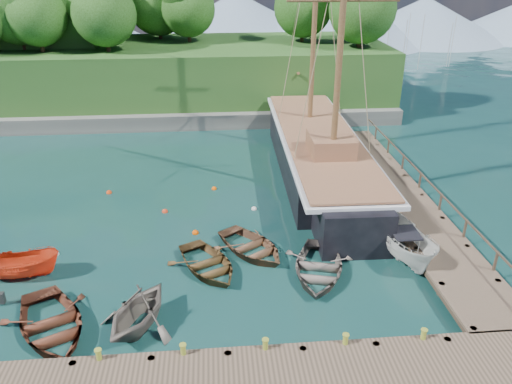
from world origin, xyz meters
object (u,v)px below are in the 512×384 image
Objects in this scene: schooner at (319,157)px; cabin_boat_white at (402,257)px; motorboat_orange at (21,277)px; rowboat_0 at (52,332)px; rowboat_2 at (208,270)px; rowboat_3 at (317,274)px; rowboat_1 at (140,327)px; rowboat_4 at (251,252)px.

cabin_boat_white is at bearing -78.29° from schooner.
schooner is (16.41, 11.08, 1.16)m from motorboat_orange.
cabin_boat_white is at bearing -12.69° from rowboat_0.
rowboat_0 is 0.17× the size of schooner.
rowboat_0 is 4.73m from motorboat_orange.
motorboat_orange is 0.75× the size of cabin_boat_white.
rowboat_3 is (5.19, -0.82, 0.00)m from rowboat_2.
rowboat_0 is at bearing -150.72° from rowboat_3.
rowboat_3 is at bearing -12.31° from rowboat_0.
rowboat_1 is at bearing -169.34° from cabin_boat_white.
rowboat_2 is at bearing 174.07° from cabin_boat_white.
rowboat_0 is 1.15× the size of rowboat_2.
rowboat_3 is 4.63m from cabin_boat_white.
motorboat_orange is (-5.99, 3.98, 0.00)m from rowboat_1.
rowboat_0 is at bearing -149.95° from motorboat_orange.
cabin_boat_white is at bearing -25.34° from rowboat_2.
rowboat_1 is at bearing -125.81° from motorboat_orange.
rowboat_4 is at bearing -117.68° from schooner.
rowboat_1 is at bearing -152.94° from rowboat_2.
cabin_boat_white is at bearing -91.91° from motorboat_orange.
motorboat_orange is at bearing 172.88° from cabin_boat_white.
rowboat_1 is at bearing -26.69° from rowboat_0.
rowboat_0 is at bearing -131.50° from schooner.
motorboat_orange reaches higher than rowboat_2.
rowboat_0 is at bearing -175.22° from rowboat_2.
rowboat_4 is (2.21, 1.37, 0.00)m from rowboat_2.
rowboat_2 is at bearing 4.51° from rowboat_0.
rowboat_1 reaches higher than rowboat_2.
rowboat_1 is 8.52m from rowboat_3.
rowboat_3 is (11.43, 3.02, 0.00)m from rowboat_0.
rowboat_4 reaches higher than rowboat_2.
schooner reaches higher than rowboat_4.
rowboat_0 is 1.14× the size of rowboat_4.
rowboat_1 is 0.13× the size of schooner.
rowboat_2 is 0.15× the size of schooner.
rowboat_1 reaches higher than rowboat_0.
cabin_boat_white reaches higher than rowboat_3.
schooner is at bearing 27.30° from rowboat_4.
rowboat_1 reaches higher than motorboat_orange.
rowboat_0 is 0.96× the size of cabin_boat_white.
cabin_boat_white is (15.93, 4.10, 0.00)m from rowboat_0.
cabin_boat_white is at bearing 43.19° from rowboat_1.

